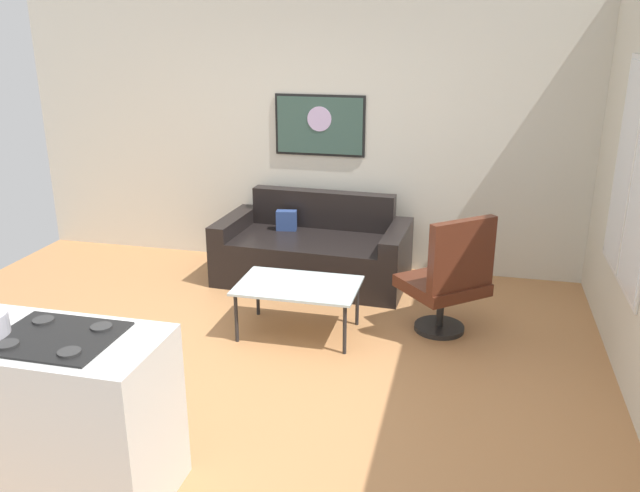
# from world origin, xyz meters

# --- Properties ---
(ground) EXTENTS (6.40, 6.40, 0.04)m
(ground) POSITION_xyz_m (0.00, 0.00, -0.02)
(ground) COLOR #B47B4A
(back_wall) EXTENTS (6.40, 0.05, 2.80)m
(back_wall) POSITION_xyz_m (0.00, 2.42, 1.40)
(back_wall) COLOR beige
(back_wall) RESTS_ON ground
(couch) EXTENTS (1.86, 0.99, 0.82)m
(couch) POSITION_xyz_m (0.02, 1.88, 0.28)
(couch) COLOR black
(couch) RESTS_ON ground
(coffee_table) EXTENTS (0.97, 0.63, 0.43)m
(coffee_table) POSITION_xyz_m (0.19, 0.71, 0.39)
(coffee_table) COLOR silver
(coffee_table) RESTS_ON ground
(armchair) EXTENTS (0.81, 0.81, 1.01)m
(armchair) POSITION_xyz_m (1.37, 0.97, 0.49)
(armchair) COLOR black
(armchair) RESTS_ON ground
(kitchen_counter) EXTENTS (1.66, 0.61, 0.94)m
(kitchen_counter) POSITION_xyz_m (-0.77, -1.42, 0.46)
(kitchen_counter) COLOR silver
(kitchen_counter) RESTS_ON ground
(wall_painting) EXTENTS (0.92, 0.03, 0.61)m
(wall_painting) POSITION_xyz_m (-0.04, 2.38, 1.45)
(wall_painting) COLOR black
(window) EXTENTS (0.03, 1.25, 1.59)m
(window) POSITION_xyz_m (2.59, 0.90, 1.41)
(window) COLOR silver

